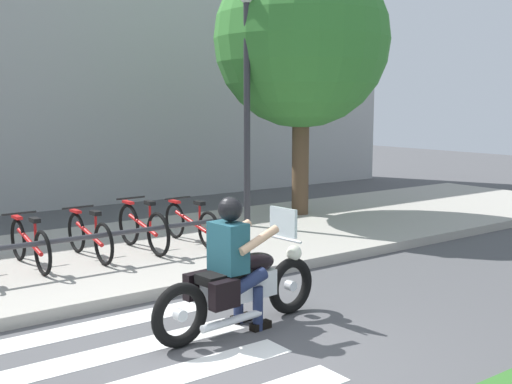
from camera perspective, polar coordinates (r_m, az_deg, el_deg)
The scene contains 14 objects.
ground_plane at distance 6.08m, azimuth -3.87°, elevation -15.25°, with size 48.00×48.00×0.00m, color #4C4C4F.
sidewalk at distance 9.72m, azimuth -17.49°, elevation -6.19°, with size 24.00×4.40×0.15m, color #A8A399.
crosswalk_stripe_2 at distance 5.80m, azimuth -9.23°, elevation -16.48°, with size 2.80×0.40×0.01m, color white.
crosswalk_stripe_3 at distance 6.47m, azimuth -12.57°, elevation -13.92°, with size 2.80×0.40×0.01m, color white.
crosswalk_stripe_4 at distance 7.16m, azimuth -15.21°, elevation -11.81°, with size 2.80×0.40×0.01m, color white.
motorcycle at distance 6.80m, azimuth -1.42°, elevation -8.53°, with size 2.19×0.70×1.24m.
rider at distance 6.65m, azimuth -1.96°, elevation -5.60°, with size 0.66×0.58×1.45m.
bicycle_3 at distance 9.23m, azimuth -19.73°, elevation -4.42°, with size 0.48×1.63×0.73m.
bicycle_4 at distance 9.50m, azimuth -14.79°, elevation -3.86°, with size 0.48×1.59×0.74m.
bicycle_5 at distance 9.83m, azimuth -10.17°, elevation -3.18°, with size 0.48×1.62×0.80m.
bicycle_6 at distance 10.23m, azimuth -5.88°, elevation -2.82°, with size 0.48×1.63×0.72m.
bike_rack at distance 8.69m, azimuth -18.70°, elevation -4.52°, with size 5.71×0.07×0.49m.
street_lamp at distance 11.50m, azimuth -0.82°, elevation 9.36°, with size 0.28×0.28×4.42m.
tree_near_rack at distance 12.87m, azimuth 4.13°, elevation 13.47°, with size 3.48×3.48×5.38m.
Camera 1 is at (-2.98, -4.72, 2.40)m, focal length 44.38 mm.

